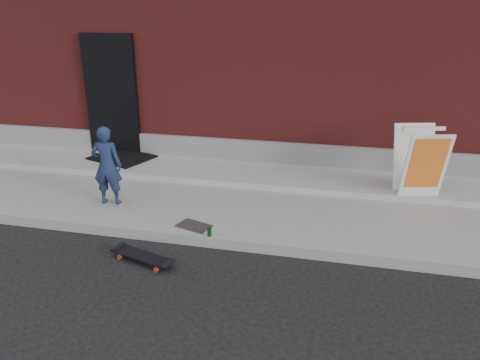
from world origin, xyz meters
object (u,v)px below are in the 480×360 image
(child, at_px, (107,166))
(soda_can, at_px, (210,232))
(skateboard, at_px, (142,256))
(pizza_sign, at_px, (420,161))

(child, distance_m, soda_can, 2.01)
(skateboard, xyz_separation_m, pizza_sign, (3.50, 2.51, 0.70))
(child, relative_size, pizza_sign, 1.15)
(pizza_sign, height_order, soda_can, pizza_sign)
(child, relative_size, skateboard, 1.38)
(soda_can, bearing_deg, child, 158.32)
(child, bearing_deg, soda_can, 149.23)
(skateboard, relative_size, soda_can, 7.40)
(child, bearing_deg, skateboard, 121.10)
(pizza_sign, bearing_deg, child, -165.24)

